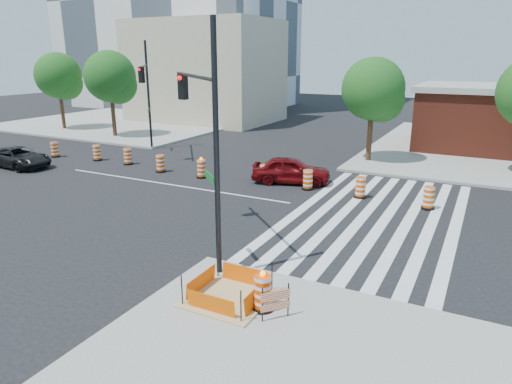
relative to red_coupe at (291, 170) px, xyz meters
The scene contains 24 objects.
ground 6.56m from the red_coupe, 149.78° to the right, with size 120.00×120.00×0.00m, color black.
sidewalk_nw 27.85m from the red_coupe, 148.08° to the left, with size 22.00×22.00×0.15m, color gray.
crosswalk_east 6.29m from the red_coupe, 31.66° to the right, with size 6.75×13.50×0.01m.
lane_centerline 6.56m from the red_coupe, 149.78° to the right, with size 14.00×0.12×0.01m, color silver.
excavation_pit 12.74m from the red_coupe, 74.66° to the right, with size 2.20×2.20×0.90m.
beige_midrise 26.07m from the red_coupe, 133.29° to the left, with size 14.00×10.00×10.00m, color #B5A98A.
red_coupe is the anchor object (origin of this frame).
dark_suv 16.86m from the red_coupe, 165.15° to the right, with size 2.04×4.42×1.23m, color black.
signal_pole_se 10.74m from the red_coupe, 83.39° to the right, with size 4.21×3.97×7.48m.
signal_pole_nw 12.78m from the red_coupe, 167.23° to the left, with size 3.45×4.62×7.46m.
pit_drum 13.16m from the red_coupe, 70.13° to the right, with size 0.57×0.57×1.13m.
barricade 13.56m from the red_coupe, 68.56° to the right, with size 0.56×0.62×0.93m.
tree_north_a 27.05m from the red_coupe, 164.21° to the left, with size 4.06×4.06×6.90m.
tree_north_b 20.17m from the red_coupe, 161.04° to the left, with size 4.14×4.14×7.03m.
tree_north_c 8.21m from the red_coupe, 70.13° to the left, with size 3.85×3.85×6.55m.
median_drum_0 16.78m from the red_coupe, behind, with size 0.60×0.60×1.02m.
median_drum_1 13.42m from the red_coupe, behind, with size 0.60×0.60×1.02m.
median_drum_2 10.85m from the red_coupe, behind, with size 0.60×0.60×1.02m.
median_drum_3 7.88m from the red_coupe, behind, with size 0.60×0.60×1.02m.
median_drum_4 5.06m from the red_coupe, 164.90° to the right, with size 0.60×0.60×1.18m.
median_drum_5 1.45m from the red_coupe, 150.90° to the right, with size 0.60×0.60×1.02m.
median_drum_6 1.49m from the red_coupe, 31.49° to the right, with size 0.60×0.60×1.02m.
median_drum_7 4.14m from the red_coupe, 13.33° to the right, with size 0.60×0.60×1.02m.
median_drum_8 7.27m from the red_coupe, ahead, with size 0.60×0.60×1.02m.
Camera 1 is at (14.85, -18.65, 6.60)m, focal length 32.00 mm.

